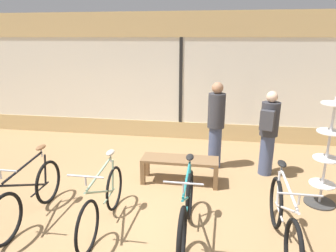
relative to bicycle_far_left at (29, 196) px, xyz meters
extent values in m
plane|color=#99754C|center=(1.74, 0.28, -0.39)|extent=(24.00, 24.00, 0.00)
cube|color=tan|center=(1.74, 4.05, -0.16)|extent=(12.00, 0.08, 0.45)
cube|color=silver|center=(1.74, 4.05, 1.14)|extent=(12.00, 0.04, 2.15)
cube|color=tan|center=(1.74, 4.05, 2.51)|extent=(12.00, 0.08, 0.60)
cube|color=black|center=(1.74, 4.02, 1.14)|extent=(0.08, 0.02, 2.15)
torus|color=black|center=(0.00, 0.51, -0.04)|extent=(0.05, 0.70, 0.70)
torus|color=black|center=(0.00, -0.54, -0.04)|extent=(0.05, 0.70, 0.70)
cylinder|color=black|center=(0.00, -0.05, 0.20)|extent=(0.03, 0.98, 0.51)
cylinder|color=black|center=(0.00, 0.47, 0.20)|extent=(0.03, 0.11, 0.49)
cylinder|color=black|center=(0.00, -0.02, 0.48)|extent=(0.03, 0.91, 0.10)
cylinder|color=black|center=(0.00, 0.27, -0.04)|extent=(0.03, 0.47, 0.03)
cylinder|color=#B2B2B7|center=(0.00, 0.43, 0.51)|extent=(0.02, 0.02, 0.14)
ellipsoid|color=brown|center=(0.00, 0.43, 0.59)|extent=(0.11, 0.22, 0.06)
cylinder|color=#B2B2B7|center=(0.00, -0.48, 0.57)|extent=(0.02, 0.02, 0.12)
cylinder|color=#ADADB2|center=(0.00, -0.48, 0.63)|extent=(0.46, 0.02, 0.02)
torus|color=black|center=(1.12, 0.49, -0.05)|extent=(0.04, 0.69, 0.69)
torus|color=black|center=(1.12, -0.52, -0.05)|extent=(0.04, 0.69, 0.69)
cylinder|color=gray|center=(1.12, -0.06, 0.19)|extent=(0.03, 0.95, 0.51)
cylinder|color=gray|center=(1.12, 0.45, 0.19)|extent=(0.03, 0.11, 0.49)
cylinder|color=gray|center=(1.12, -0.03, 0.47)|extent=(0.03, 0.88, 0.10)
cylinder|color=gray|center=(1.12, 0.26, -0.05)|extent=(0.03, 0.46, 0.03)
cylinder|color=#B2B2B7|center=(1.12, 0.41, 0.50)|extent=(0.02, 0.02, 0.14)
ellipsoid|color=#B2A893|center=(1.12, 0.41, 0.58)|extent=(0.11, 0.22, 0.06)
cylinder|color=#B2B2B7|center=(1.12, -0.46, 0.56)|extent=(0.02, 0.02, 0.12)
cylinder|color=#ADADB2|center=(1.12, -0.46, 0.62)|extent=(0.46, 0.02, 0.02)
torus|color=black|center=(2.30, 0.46, -0.03)|extent=(0.06, 0.72, 0.72)
torus|color=black|center=(2.30, -0.54, -0.03)|extent=(0.06, 0.72, 0.72)
cylinder|color=#1E7A7F|center=(2.30, -0.08, 0.21)|extent=(0.03, 0.94, 0.51)
cylinder|color=#1E7A7F|center=(2.30, 0.42, 0.21)|extent=(0.03, 0.11, 0.49)
cylinder|color=#1E7A7F|center=(2.30, -0.05, 0.49)|extent=(0.03, 0.87, 0.10)
cylinder|color=#1E7A7F|center=(2.30, 0.24, -0.03)|extent=(0.03, 0.45, 0.03)
cylinder|color=#B2B2B7|center=(2.30, 0.38, 0.52)|extent=(0.02, 0.02, 0.14)
ellipsoid|color=black|center=(2.30, 0.38, 0.60)|extent=(0.11, 0.22, 0.06)
cylinder|color=#B2B2B7|center=(2.30, -0.48, 0.58)|extent=(0.02, 0.02, 0.12)
cylinder|color=#ADADB2|center=(2.30, -0.48, 0.64)|extent=(0.46, 0.02, 0.02)
torus|color=black|center=(3.54, 0.43, -0.03)|extent=(0.05, 0.72, 0.72)
torus|color=black|center=(3.54, -0.60, -0.03)|extent=(0.05, 0.72, 0.72)
cylinder|color=#BCBCC1|center=(3.54, -0.13, 0.21)|extent=(0.03, 0.97, 0.51)
cylinder|color=#BCBCC1|center=(3.54, 0.39, 0.21)|extent=(0.03, 0.11, 0.49)
cylinder|color=#BCBCC1|center=(3.54, -0.10, 0.49)|extent=(0.03, 0.90, 0.10)
cylinder|color=#BCBCC1|center=(3.54, 0.20, -0.03)|extent=(0.03, 0.47, 0.03)
cylinder|color=#B2B2B7|center=(3.54, 0.35, 0.52)|extent=(0.02, 0.02, 0.14)
ellipsoid|color=black|center=(3.54, 0.35, 0.60)|extent=(0.11, 0.22, 0.06)
cylinder|color=#B2B2B7|center=(3.54, -0.54, 0.58)|extent=(0.02, 0.02, 0.12)
cylinder|color=#ADADB2|center=(3.54, -0.54, 0.64)|extent=(0.46, 0.02, 0.02)
cylinder|color=#333333|center=(4.38, 1.14, -0.38)|extent=(0.48, 0.48, 0.03)
cylinder|color=silver|center=(4.38, 1.14, 0.49)|extent=(0.04, 0.04, 1.77)
cylinder|color=white|center=(4.38, 1.14, -0.04)|extent=(0.40, 0.40, 0.02)
cylinder|color=white|center=(4.38, 1.14, 0.40)|extent=(0.40, 0.40, 0.02)
cylinder|color=white|center=(4.38, 1.14, 0.84)|extent=(0.40, 0.40, 0.02)
cylinder|color=white|center=(4.38, 1.14, 1.28)|extent=(0.40, 0.40, 0.02)
cube|color=brown|center=(2.03, 1.52, 0.06)|extent=(1.40, 0.44, 0.05)
cube|color=brown|center=(1.37, 1.34, -0.18)|extent=(0.08, 0.08, 0.43)
cube|color=brown|center=(2.69, 1.34, -0.18)|extent=(0.08, 0.08, 0.43)
cube|color=brown|center=(1.37, 1.70, -0.18)|extent=(0.08, 0.08, 0.43)
cube|color=brown|center=(2.69, 1.70, -0.18)|extent=(0.08, 0.08, 0.43)
cylinder|color=#424C6B|center=(3.65, 2.14, 0.01)|extent=(0.34, 0.34, 0.81)
cylinder|color=#333338|center=(3.65, 2.14, 0.74)|extent=(0.44, 0.44, 0.64)
sphere|color=beige|center=(3.65, 2.14, 1.16)|extent=(0.21, 0.21, 0.21)
cube|color=#38383D|center=(3.57, 1.92, 0.77)|extent=(0.27, 0.22, 0.36)
cylinder|color=#424C6B|center=(2.66, 2.32, 0.04)|extent=(0.31, 0.31, 0.86)
cylinder|color=#333338|center=(2.66, 2.32, 0.82)|extent=(0.40, 0.40, 0.68)
sphere|color=#9E7051|center=(2.66, 2.32, 1.27)|extent=(0.22, 0.22, 0.22)
camera|label=1|loc=(2.61, -3.52, 2.23)|focal=32.00mm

